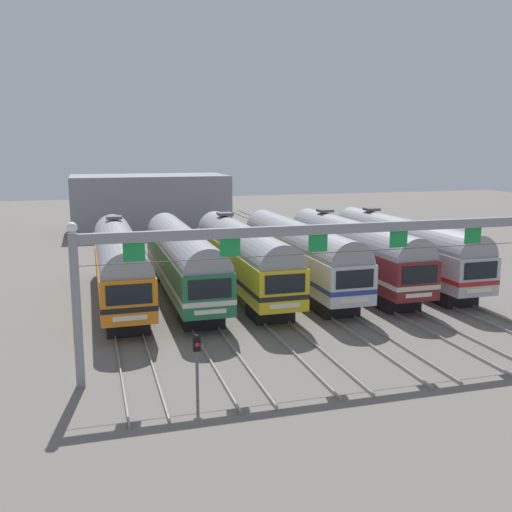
{
  "coord_description": "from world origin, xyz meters",
  "views": [
    {
      "loc": [
        -11.98,
        -37.55,
        9.87
      ],
      "look_at": [
        -1.28,
        -0.77,
        2.7
      ],
      "focal_mm": 40.54,
      "sensor_mm": 36.0,
      "label": 1
    }
  ],
  "objects_px": {
    "catenary_gantry": "(359,247)",
    "commuter_train_green": "(182,258)",
    "commuter_train_maroon": "(352,249)",
    "yard_signal_mast": "(197,355)",
    "commuter_train_yellow": "(242,255)",
    "commuter_train_stainless": "(402,246)",
    "commuter_train_silver": "(298,252)",
    "commuter_train_orange": "(119,261)"
  },
  "relations": [
    {
      "from": "commuter_train_green",
      "to": "catenary_gantry",
      "type": "relative_size",
      "value": 0.7
    },
    {
      "from": "catenary_gantry",
      "to": "yard_signal_mast",
      "type": "bearing_deg",
      "value": -161.15
    },
    {
      "from": "commuter_train_yellow",
      "to": "commuter_train_maroon",
      "type": "height_order",
      "value": "same"
    },
    {
      "from": "commuter_train_green",
      "to": "yard_signal_mast",
      "type": "height_order",
      "value": "commuter_train_green"
    },
    {
      "from": "commuter_train_stainless",
      "to": "catenary_gantry",
      "type": "xyz_separation_m",
      "value": [
        -10.27,
        -13.5,
        2.66
      ]
    },
    {
      "from": "commuter_train_green",
      "to": "commuter_train_maroon",
      "type": "height_order",
      "value": "commuter_train_maroon"
    },
    {
      "from": "commuter_train_green",
      "to": "commuter_train_maroon",
      "type": "xyz_separation_m",
      "value": [
        12.32,
        0.0,
        0.0
      ]
    },
    {
      "from": "yard_signal_mast",
      "to": "commuter_train_maroon",
      "type": "bearing_deg",
      "value": 48.6
    },
    {
      "from": "commuter_train_yellow",
      "to": "yard_signal_mast",
      "type": "bearing_deg",
      "value": -110.7
    },
    {
      "from": "commuter_train_green",
      "to": "yard_signal_mast",
      "type": "relative_size",
      "value": 6.6
    },
    {
      "from": "commuter_train_silver",
      "to": "yard_signal_mast",
      "type": "bearing_deg",
      "value": -122.21
    },
    {
      "from": "yard_signal_mast",
      "to": "catenary_gantry",
      "type": "bearing_deg",
      "value": 18.85
    },
    {
      "from": "commuter_train_orange",
      "to": "commuter_train_yellow",
      "type": "distance_m",
      "value": 8.21
    },
    {
      "from": "commuter_train_orange",
      "to": "commuter_train_green",
      "type": "xyz_separation_m",
      "value": [
        4.11,
        -0.0,
        -0.0
      ]
    },
    {
      "from": "commuter_train_maroon",
      "to": "yard_signal_mast",
      "type": "xyz_separation_m",
      "value": [
        -14.37,
        -16.3,
        -0.77
      ]
    },
    {
      "from": "commuter_train_maroon",
      "to": "yard_signal_mast",
      "type": "distance_m",
      "value": 21.75
    },
    {
      "from": "commuter_train_yellow",
      "to": "commuter_train_maroon",
      "type": "distance_m",
      "value": 8.21
    },
    {
      "from": "commuter_train_green",
      "to": "yard_signal_mast",
      "type": "bearing_deg",
      "value": -97.18
    },
    {
      "from": "commuter_train_silver",
      "to": "commuter_train_stainless",
      "type": "xyz_separation_m",
      "value": [
        8.21,
        0.0,
        0.0
      ]
    },
    {
      "from": "commuter_train_silver",
      "to": "commuter_train_maroon",
      "type": "relative_size",
      "value": 1.0
    },
    {
      "from": "commuter_train_orange",
      "to": "commuter_train_silver",
      "type": "bearing_deg",
      "value": -0.02
    },
    {
      "from": "commuter_train_silver",
      "to": "catenary_gantry",
      "type": "relative_size",
      "value": 0.7
    },
    {
      "from": "commuter_train_orange",
      "to": "commuter_train_green",
      "type": "relative_size",
      "value": 1.0
    },
    {
      "from": "commuter_train_yellow",
      "to": "commuter_train_maroon",
      "type": "xyz_separation_m",
      "value": [
        8.21,
        0.0,
        0.0
      ]
    },
    {
      "from": "commuter_train_stainless",
      "to": "commuter_train_maroon",
      "type": "bearing_deg",
      "value": 180.0
    },
    {
      "from": "commuter_train_green",
      "to": "commuter_train_silver",
      "type": "distance_m",
      "value": 8.21
    },
    {
      "from": "commuter_train_green",
      "to": "commuter_train_stainless",
      "type": "relative_size",
      "value": 1.0
    },
    {
      "from": "commuter_train_stainless",
      "to": "catenary_gantry",
      "type": "distance_m",
      "value": 17.17
    },
    {
      "from": "commuter_train_green",
      "to": "catenary_gantry",
      "type": "height_order",
      "value": "catenary_gantry"
    },
    {
      "from": "commuter_train_orange",
      "to": "commuter_train_yellow",
      "type": "bearing_deg",
      "value": 0.0
    },
    {
      "from": "commuter_train_yellow",
      "to": "commuter_train_stainless",
      "type": "xyz_separation_m",
      "value": [
        12.32,
        0.0,
        0.0
      ]
    },
    {
      "from": "commuter_train_stainless",
      "to": "yard_signal_mast",
      "type": "xyz_separation_m",
      "value": [
        -18.48,
        -16.3,
        -0.77
      ]
    },
    {
      "from": "commuter_train_stainless",
      "to": "commuter_train_orange",
      "type": "bearing_deg",
      "value": 180.0
    },
    {
      "from": "commuter_train_yellow",
      "to": "catenary_gantry",
      "type": "xyz_separation_m",
      "value": [
        2.05,
        -13.5,
        2.66
      ]
    },
    {
      "from": "commuter_train_green",
      "to": "yard_signal_mast",
      "type": "distance_m",
      "value": 16.45
    },
    {
      "from": "commuter_train_stainless",
      "to": "commuter_train_green",
      "type": "bearing_deg",
      "value": -179.98
    },
    {
      "from": "commuter_train_silver",
      "to": "commuter_train_maroon",
      "type": "xyz_separation_m",
      "value": [
        4.11,
        0.0,
        0.0
      ]
    },
    {
      "from": "commuter_train_silver",
      "to": "commuter_train_green",
      "type": "bearing_deg",
      "value": 180.0
    },
    {
      "from": "commuter_train_maroon",
      "to": "catenary_gantry",
      "type": "xyz_separation_m",
      "value": [
        -6.16,
        -13.5,
        2.66
      ]
    },
    {
      "from": "commuter_train_maroon",
      "to": "commuter_train_stainless",
      "type": "height_order",
      "value": "same"
    },
    {
      "from": "catenary_gantry",
      "to": "commuter_train_green",
      "type": "bearing_deg",
      "value": 114.53
    },
    {
      "from": "commuter_train_maroon",
      "to": "yard_signal_mast",
      "type": "height_order",
      "value": "commuter_train_maroon"
    }
  ]
}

